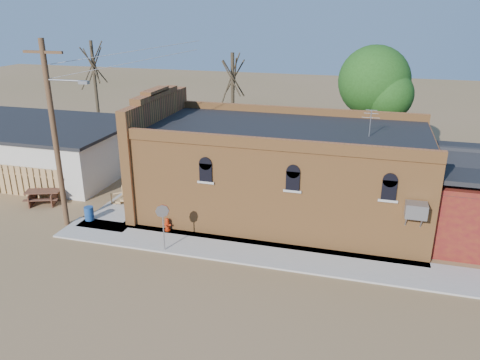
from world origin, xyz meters
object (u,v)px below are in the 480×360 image
(brick_bar, at_px, (278,171))
(fire_hydrant, at_px, (167,224))
(picnic_table, at_px, (43,195))
(utility_pole, at_px, (55,132))
(trash_barrel, at_px, (89,213))
(stop_sign, at_px, (163,215))

(brick_bar, distance_m, fire_hydrant, 6.23)
(fire_hydrant, xyz_separation_m, picnic_table, (-8.05, 1.40, 0.09))
(utility_pole, distance_m, fire_hydrant, 6.79)
(trash_barrel, bearing_deg, utility_pole, -143.11)
(brick_bar, xyz_separation_m, picnic_table, (-12.68, -2.29, -1.84))
(trash_barrel, bearing_deg, picnic_table, 159.94)
(utility_pole, relative_size, fire_hydrant, 13.79)
(utility_pole, distance_m, trash_barrel, 4.46)
(trash_barrel, bearing_deg, fire_hydrant, -0.49)
(brick_bar, bearing_deg, utility_pole, -156.31)
(utility_pole, height_order, picnic_table, utility_pole)
(utility_pole, xyz_separation_m, stop_sign, (5.82, -1.20, -3.02))
(utility_pole, bearing_deg, fire_hydrant, 6.60)
(stop_sign, distance_m, trash_barrel, 5.47)
(fire_hydrant, height_order, trash_barrel, trash_barrel)
(utility_pole, height_order, trash_barrel, utility_pole)
(brick_bar, xyz_separation_m, utility_pole, (-9.79, -4.29, 2.43))
(utility_pole, bearing_deg, trash_barrel, 36.89)
(brick_bar, relative_size, fire_hydrant, 25.13)
(brick_bar, bearing_deg, fire_hydrant, -141.40)
(stop_sign, distance_m, picnic_table, 9.37)
(picnic_table, bearing_deg, trash_barrel, -40.54)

